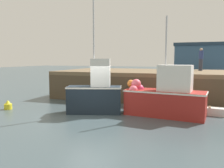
# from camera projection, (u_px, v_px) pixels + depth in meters

# --- Properties ---
(ground) EXTENTS (120.00, 160.00, 0.10)m
(ground) POSITION_uv_depth(u_px,v_px,m) (90.00, 118.00, 11.45)
(ground) COLOR #3D4C51
(pier) EXTENTS (13.19, 6.87, 1.98)m
(pier) POSITION_uv_depth(u_px,v_px,m) (148.00, 76.00, 16.97)
(pier) COLOR brown
(pier) RESTS_ON ground
(fishing_boat_near_left) EXTENTS (3.03, 1.86, 6.05)m
(fishing_boat_near_left) POSITION_uv_depth(u_px,v_px,m) (96.00, 93.00, 12.22)
(fishing_boat_near_left) COLOR #19232D
(fishing_boat_near_left) RESTS_ON ground
(fishing_boat_near_right) EXTENTS (4.10, 1.87, 4.94)m
(fishing_boat_near_right) POSITION_uv_depth(u_px,v_px,m) (166.00, 97.00, 11.59)
(fishing_boat_near_right) COLOR maroon
(fishing_boat_near_right) RESTS_ON ground
(rowboat) EXTENTS (1.55, 0.74, 0.43)m
(rowboat) POSITION_uv_depth(u_px,v_px,m) (210.00, 111.00, 11.92)
(rowboat) COLOR silver
(rowboat) RESTS_ON ground
(dockworker) EXTENTS (0.34, 0.34, 1.70)m
(dockworker) POSITION_uv_depth(u_px,v_px,m) (201.00, 59.00, 17.48)
(dockworker) COLOR #2D3342
(dockworker) RESTS_ON pier
(warehouse) EXTENTS (8.95, 6.45, 5.49)m
(warehouse) POSITION_uv_depth(u_px,v_px,m) (202.00, 60.00, 38.86)
(warehouse) COLOR #385675
(warehouse) RESTS_ON ground
(mooring_buoy_foreground) EXTENTS (0.43, 0.43, 0.53)m
(mooring_buoy_foreground) POSITION_uv_depth(u_px,v_px,m) (8.00, 105.00, 13.19)
(mooring_buoy_foreground) COLOR yellow
(mooring_buoy_foreground) RESTS_ON ground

